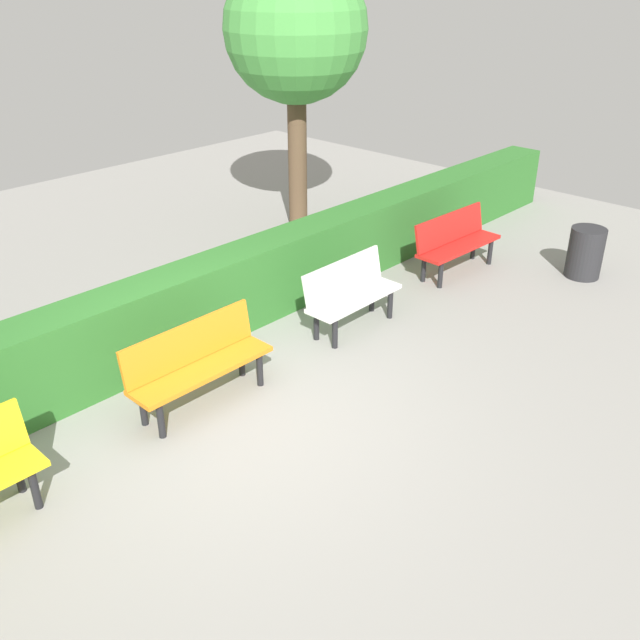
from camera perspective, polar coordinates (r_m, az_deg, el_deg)
ground_plane at (r=7.05m, az=-6.47°, el=-8.50°), size 18.95×18.95×0.00m
bench_red at (r=10.38m, az=11.03°, el=6.42°), size 1.55×0.53×0.86m
bench_white at (r=8.58m, az=2.50°, el=2.31°), size 1.36×0.47×0.86m
bench_orange at (r=7.20m, az=-10.02°, el=-3.34°), size 1.58×0.45×0.86m
hedge_row at (r=8.50m, az=-8.58°, el=1.86°), size 14.95×0.57×0.98m
tree_near at (r=11.60m, az=-2.01°, el=22.54°), size 2.25×2.25×4.30m
trash_bin at (r=10.76m, az=20.91°, el=5.18°), size 0.50×0.50×0.73m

